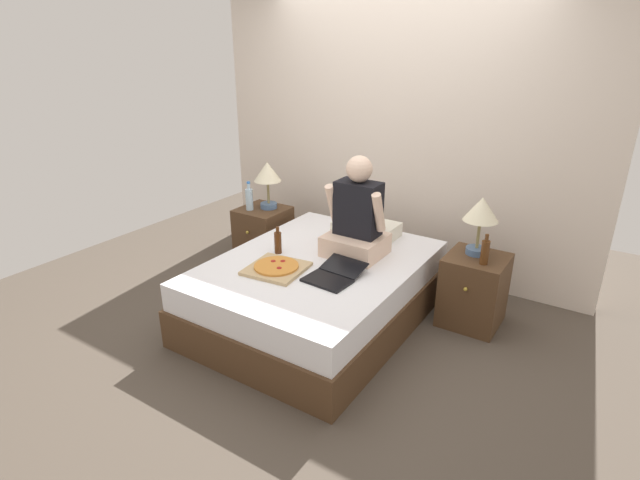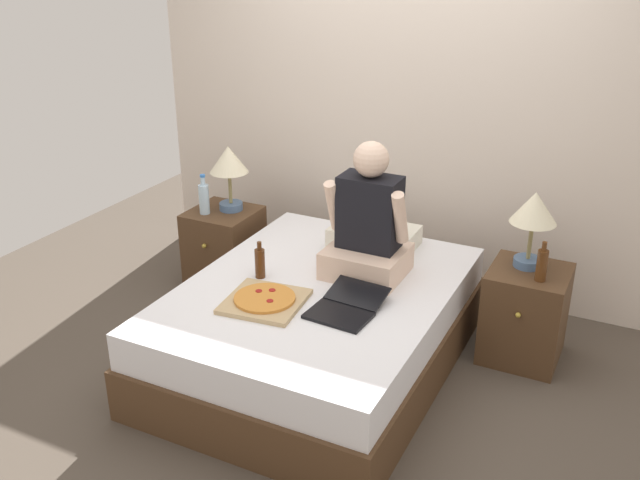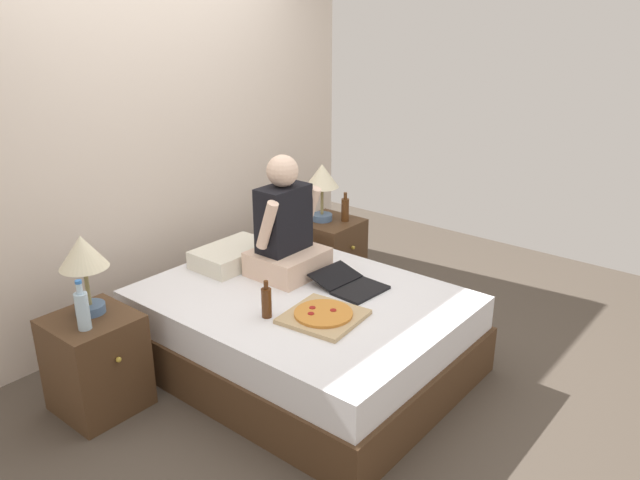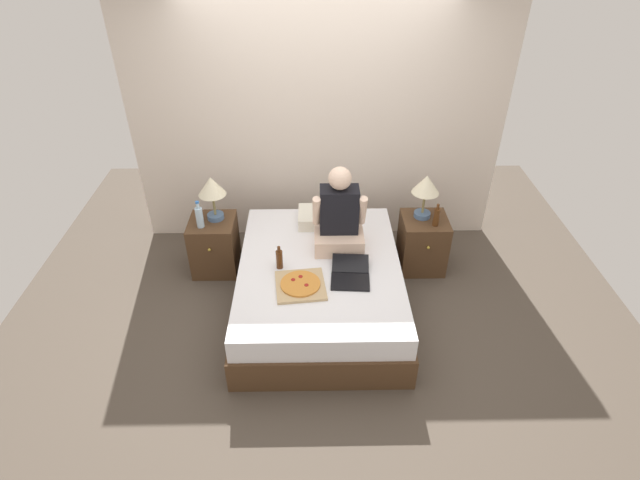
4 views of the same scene
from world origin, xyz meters
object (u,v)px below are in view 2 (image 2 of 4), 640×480
at_px(lamp_on_right_nightstand, 534,213).
at_px(beer_bottle, 542,265).
at_px(nightstand_right, 525,314).
at_px(pizza_box, 265,300).
at_px(laptop, 345,308).
at_px(beer_bottle_on_bed, 260,263).
at_px(bed, 318,327).
at_px(nightstand_left, 225,248).
at_px(lamp_on_left_nightstand, 229,164).
at_px(person_seated, 368,227).
at_px(water_bottle, 204,198).

bearing_deg(lamp_on_right_nightstand, beer_bottle, -56.31).
bearing_deg(nightstand_right, pizza_box, -142.75).
bearing_deg(laptop, beer_bottle_on_bed, 166.18).
height_order(bed, pizza_box, pizza_box).
bearing_deg(nightstand_left, laptop, -31.84).
distance_m(lamp_on_left_nightstand, person_seated, 1.24).
distance_m(water_bottle, beer_bottle, 2.23).
relative_size(beer_bottle, beer_bottle_on_bed, 1.05).
xyz_separation_m(lamp_on_left_nightstand, lamp_on_right_nightstand, (2.01, 0.00, 0.00)).
bearing_deg(bed, person_seated, 58.58).
relative_size(beer_bottle, pizza_box, 0.52).
xyz_separation_m(nightstand_left, beer_bottle, (2.15, -0.10, 0.38)).
distance_m(nightstand_left, nightstand_right, 2.08).
height_order(laptop, pizza_box, laptop).
distance_m(lamp_on_right_nightstand, pizza_box, 1.56).
relative_size(water_bottle, pizza_box, 0.63).
xyz_separation_m(lamp_on_right_nightstand, pizza_box, (-1.17, -0.97, -0.36)).
bearing_deg(beer_bottle, bed, -155.01).
bearing_deg(lamp_on_left_nightstand, person_seated, -17.85).
distance_m(nightstand_left, pizza_box, 1.29).
bearing_deg(water_bottle, beer_bottle_on_bed, -36.18).
bearing_deg(nightstand_right, lamp_on_right_nightstand, 120.93).
relative_size(beer_bottle, person_seated, 0.29).
bearing_deg(beer_bottle_on_bed, pizza_box, -54.91).
height_order(beer_bottle, pizza_box, beer_bottle).
xyz_separation_m(beer_bottle, person_seated, (-0.93, -0.23, 0.13)).
distance_m(nightstand_right, person_seated, 1.06).
xyz_separation_m(bed, laptop, (0.25, -0.19, 0.28)).
bearing_deg(beer_bottle, lamp_on_right_nightstand, 123.69).
bearing_deg(nightstand_left, lamp_on_right_nightstand, 1.40).
distance_m(bed, nightstand_right, 1.21).
relative_size(person_seated, pizza_box, 1.77).
xyz_separation_m(water_bottle, beer_bottle_on_bed, (0.77, -0.57, -0.08)).
bearing_deg(laptop, bed, 143.74).
height_order(water_bottle, pizza_box, water_bottle).
bearing_deg(pizza_box, water_bottle, 139.19).
relative_size(nightstand_right, lamp_on_right_nightstand, 1.25).
relative_size(person_seated, beer_bottle_on_bed, 3.55).
bearing_deg(lamp_on_right_nightstand, lamp_on_left_nightstand, 180.00).
distance_m(water_bottle, pizza_box, 1.27).
xyz_separation_m(nightstand_left, person_seated, (1.22, -0.33, 0.51)).
relative_size(nightstand_right, beer_bottle_on_bed, 2.56).
bearing_deg(water_bottle, laptop, -27.44).
bearing_deg(nightstand_right, beer_bottle_on_bed, -154.69).
xyz_separation_m(nightstand_right, person_seated, (-0.86, -0.33, 0.51)).
relative_size(lamp_on_left_nightstand, nightstand_right, 0.80).
bearing_deg(nightstand_left, nightstand_right, 0.00).
bearing_deg(person_seated, nightstand_left, 164.88).
distance_m(water_bottle, laptop, 1.55).
distance_m(person_seated, beer_bottle_on_bed, 0.65).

